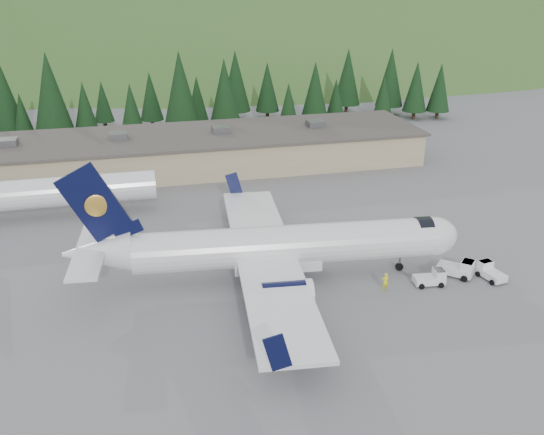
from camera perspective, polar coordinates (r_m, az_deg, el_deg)
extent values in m
plane|color=slate|center=(59.55, 1.41, -5.70)|extent=(600.00, 600.00, 0.00)
cylinder|color=white|center=(57.98, 1.44, -2.62)|extent=(29.29, 6.88, 3.90)
ellipsoid|color=white|center=(61.90, 14.83, -1.73)|extent=(5.45, 4.40, 3.90)
cylinder|color=black|center=(61.33, 13.98, -1.39)|extent=(1.78, 3.35, 3.22)
cone|color=white|center=(57.78, -16.10, -3.19)|extent=(6.59, 4.52, 3.90)
cube|color=white|center=(58.54, 0.43, -4.14)|extent=(8.60, 4.16, 1.04)
cube|color=white|center=(58.14, -0.59, -3.67)|extent=(9.32, 35.67, 0.36)
cube|color=black|center=(73.71, -3.61, 3.17)|extent=(2.11, 0.37, 2.98)
cube|color=black|center=(42.17, 0.52, -12.59)|extent=(2.11, 0.37, 2.98)
cylinder|color=black|center=(64.04, -0.38, -1.98)|extent=(4.58, 2.82, 2.39)
cylinder|color=white|center=(64.31, 1.36, -1.88)|extent=(0.88, 2.58, 2.53)
cube|color=white|center=(63.81, -0.38, -1.52)|extent=(2.30, 0.49, 0.93)
cylinder|color=black|center=(53.43, 1.39, -7.25)|extent=(4.58, 2.82, 2.39)
cylinder|color=white|center=(53.75, 3.48, -7.09)|extent=(0.88, 2.58, 2.53)
cube|color=white|center=(53.15, 1.40, -6.72)|extent=(2.30, 0.49, 0.93)
cube|color=black|center=(55.90, -16.41, 1.32)|extent=(6.41, 0.97, 7.62)
ellipsoid|color=gold|center=(56.13, -16.16, 1.21)|extent=(2.06, 0.40, 2.05)
ellipsoid|color=gold|center=(55.75, -16.21, 1.05)|extent=(2.06, 0.40, 2.05)
cube|color=black|center=(56.54, -13.42, -1.08)|extent=(2.87, 0.55, 2.06)
cube|color=white|center=(57.64, -16.66, -2.75)|extent=(4.02, 13.18, 0.23)
cylinder|color=slate|center=(61.88, 11.93, -4.11)|extent=(0.23, 0.23, 1.87)
cylinder|color=black|center=(62.11, 11.89, -4.55)|extent=(0.81, 0.37, 0.79)
cylinder|color=slate|center=(61.17, -1.89, -3.81)|extent=(0.27, 0.27, 2.07)
cylinder|color=black|center=(61.42, -1.50, -4.18)|extent=(1.17, 0.48, 1.14)
cylinder|color=black|center=(61.34, -2.28, -4.23)|extent=(1.17, 0.48, 1.14)
cylinder|color=slate|center=(56.23, -1.25, -6.31)|extent=(0.27, 0.27, 2.07)
cylinder|color=black|center=(56.50, -0.83, -6.69)|extent=(1.17, 0.48, 1.14)
cylinder|color=black|center=(56.41, -1.67, -6.75)|extent=(1.17, 0.48, 1.14)
cylinder|color=white|center=(77.12, -19.11, 2.32)|extent=(22.00, 3.60, 3.60)
cube|color=white|center=(60.00, 14.54, -5.68)|extent=(3.04, 1.78, 0.67)
cube|color=white|center=(60.08, 15.45, -5.12)|extent=(1.12, 1.45, 0.86)
cube|color=black|center=(59.91, 15.49, -4.79)|extent=(1.01, 1.34, 0.10)
cylinder|color=black|center=(61.09, 15.11, -5.49)|extent=(0.56, 0.27, 0.54)
cylinder|color=black|center=(59.84, 15.64, -6.16)|extent=(0.56, 0.27, 0.54)
cylinder|color=black|center=(60.41, 13.41, -5.64)|extent=(0.56, 0.27, 0.54)
cylinder|color=black|center=(59.16, 13.91, -6.32)|extent=(0.56, 0.27, 0.54)
cube|color=white|center=(62.39, 16.85, -4.72)|extent=(3.60, 3.54, 0.79)
cube|color=white|center=(61.92, 17.92, -4.37)|extent=(1.90, 1.91, 1.01)
cube|color=black|center=(61.73, 17.97, -4.00)|extent=(1.74, 1.75, 0.11)
cylinder|color=black|center=(63.14, 18.00, -4.84)|extent=(0.63, 0.61, 0.63)
cylinder|color=black|center=(61.56, 17.63, -5.52)|extent=(0.63, 0.61, 0.63)
cylinder|color=black|center=(63.51, 16.03, -4.43)|extent=(0.63, 0.61, 0.63)
cylinder|color=black|center=(61.94, 15.61, -5.09)|extent=(0.63, 0.61, 0.63)
cube|color=white|center=(62.79, 19.95, -5.04)|extent=(1.94, 3.11, 0.68)
cube|color=white|center=(63.15, 19.43, -4.22)|extent=(1.50, 1.19, 0.87)
cube|color=black|center=(62.98, 19.47, -3.91)|extent=(1.39, 1.08, 0.10)
cylinder|color=black|center=(63.01, 18.81, -5.05)|extent=(0.31, 0.57, 0.54)
cylinder|color=black|center=(64.01, 19.84, -4.75)|extent=(0.31, 0.57, 0.54)
cylinder|color=black|center=(61.81, 20.01, -5.77)|extent=(0.31, 0.57, 0.54)
cylinder|color=black|center=(62.83, 21.03, -5.46)|extent=(0.31, 0.57, 0.54)
cube|color=tan|center=(92.69, -7.88, 6.11)|extent=(70.00, 16.00, 4.80)
cube|color=#47423D|center=(92.02, -7.97, 7.63)|extent=(71.00, 17.00, 0.40)
cube|color=slate|center=(92.75, -23.60, 6.50)|extent=(2.50, 2.50, 1.00)
cube|color=slate|center=(91.40, -14.27, 7.48)|extent=(2.50, 2.50, 1.00)
cube|color=slate|center=(92.49, -4.88, 8.26)|extent=(2.50, 2.50, 1.00)
cube|color=slate|center=(95.95, 4.09, 8.79)|extent=(2.50, 2.50, 1.00)
imported|color=yellow|center=(57.93, 10.61, -5.96)|extent=(0.68, 0.48, 1.80)
cone|color=black|center=(116.33, -24.00, 10.59)|extent=(5.91, 5.91, 12.08)
cone|color=black|center=(114.42, -22.49, 9.00)|extent=(3.55, 3.55, 7.26)
cone|color=black|center=(111.92, -20.18, 11.12)|extent=(6.43, 6.43, 13.15)
cone|color=black|center=(112.63, -17.24, 9.96)|extent=(4.19, 4.19, 8.58)
cone|color=black|center=(119.67, -15.64, 10.48)|extent=(3.70, 3.70, 7.56)
cone|color=black|center=(110.61, -13.12, 10.09)|extent=(4.09, 4.09, 8.37)
cone|color=black|center=(117.82, -11.37, 11.15)|extent=(4.38, 4.38, 8.96)
cone|color=black|center=(110.37, -8.63, 11.98)|extent=(6.30, 6.30, 12.89)
cone|color=black|center=(117.10, -7.07, 11.10)|extent=(4.02, 4.02, 8.22)
cone|color=black|center=(111.87, -4.48, 11.80)|extent=(5.61, 5.61, 11.47)
cone|color=black|center=(121.11, -3.45, 12.71)|extent=(5.72, 5.72, 11.71)
cone|color=black|center=(122.61, -0.44, 12.22)|extent=(4.71, 4.71, 9.64)
cone|color=black|center=(115.33, 1.56, 10.77)|extent=(3.57, 3.57, 7.31)
cone|color=black|center=(118.13, 4.07, 11.98)|extent=(5.02, 5.02, 10.27)
cone|color=black|center=(121.04, 6.02, 11.19)|extent=(3.53, 3.53, 7.22)
cone|color=black|center=(128.39, 7.13, 13.02)|extent=(5.54, 5.54, 11.32)
cone|color=black|center=(122.55, 10.45, 11.22)|extent=(3.74, 3.74, 7.65)
cone|color=black|center=(128.20, 11.10, 12.82)|extent=(5.61, 5.61, 11.48)
cone|color=black|center=(125.68, 13.40, 11.91)|extent=(4.77, 4.77, 9.75)
cone|color=black|center=(127.23, 15.51, 11.72)|extent=(4.59, 4.59, 9.40)
ellipsoid|color=#254E1D|center=(280.20, -1.72, -1.45)|extent=(420.00, 300.00, 300.00)
ellipsoid|color=#254E1D|center=(357.17, 15.99, 3.01)|extent=(392.00, 280.00, 280.00)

